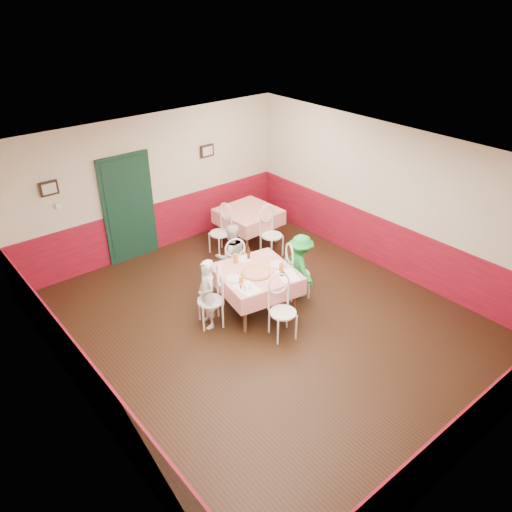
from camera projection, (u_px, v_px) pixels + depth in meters
floor at (267, 324)px, 8.27m from camera, size 7.00×7.00×0.00m
ceiling at (269, 161)px, 6.89m from camera, size 7.00×7.00×0.00m
back_wall at (153, 185)px, 9.93m from camera, size 6.00×0.10×2.80m
front_wall at (485, 373)px, 5.23m from camera, size 6.00×0.10×2.80m
left_wall at (76, 327)px, 5.91m from camera, size 0.10×7.00×2.80m
right_wall at (390, 200)px, 9.25m from camera, size 0.10×7.00×2.80m
wainscot_back at (158, 226)px, 10.36m from camera, size 6.00×0.03×1.00m
wainscot_front at (466, 432)px, 5.68m from camera, size 6.00×0.03×1.00m
wainscot_left at (90, 383)px, 6.37m from camera, size 0.03×7.00×1.00m
wainscot_right at (383, 244)px, 9.68m from camera, size 0.03×7.00×1.00m
door at (129, 210)px, 9.73m from camera, size 0.96×0.06×2.10m
picture_left at (49, 188)px, 8.56m from camera, size 0.32×0.03×0.26m
picture_right at (207, 151)px, 10.40m from camera, size 0.32×0.03×0.26m
thermostat at (59, 206)px, 8.79m from camera, size 0.10×0.03×0.10m
main_table at (256, 291)px, 8.46m from camera, size 1.41×1.41×0.77m
second_table at (249, 226)px, 10.62m from camera, size 1.17×1.17×0.77m
chair_left at (210, 301)px, 8.06m from camera, size 0.55×0.55×0.90m
chair_right at (298, 274)px, 8.79m from camera, size 0.55×0.55×0.90m
chair_far at (233, 265)px, 9.07m from camera, size 0.54×0.54×0.90m
chair_near at (283, 313)px, 7.78m from camera, size 0.52×0.52×0.90m
chair_second_a at (220, 233)px, 10.17m from camera, size 0.44×0.44×0.90m
chair_second_b at (272, 236)px, 10.08m from camera, size 0.44×0.44×0.90m
pizza at (256, 272)px, 8.21m from camera, size 0.56×0.56×0.03m
plate_left at (234, 278)px, 8.07m from camera, size 0.29×0.29×0.01m
plate_right at (277, 265)px, 8.45m from camera, size 0.29×0.29×0.01m
plate_far at (244, 259)px, 8.61m from camera, size 0.29×0.29×0.01m
glass_a at (241, 281)px, 7.89m from camera, size 0.08×0.08×0.13m
glass_b at (281, 267)px, 8.25m from camera, size 0.09×0.09×0.14m
glass_c at (236, 258)px, 8.49m from camera, size 0.10×0.10×0.16m
beer_bottle at (249, 254)px, 8.58m from camera, size 0.07×0.07×0.21m
shaker_a at (245, 289)px, 7.73m from camera, size 0.04×0.04×0.09m
shaker_b at (250, 287)px, 7.77m from camera, size 0.04×0.04×0.09m
shaker_c at (241, 286)px, 7.80m from camera, size 0.04×0.04×0.09m
menu_left at (247, 288)px, 7.82m from camera, size 0.31×0.41×0.00m
menu_right at (288, 276)px, 8.15m from camera, size 0.43×0.48×0.00m
wallet at (282, 274)px, 8.18m from camera, size 0.12×0.11×0.02m
diner_left at (207, 294)px, 7.96m from camera, size 0.37×0.49×1.20m
diner_far at (231, 256)px, 9.03m from camera, size 0.70×0.60×1.23m
diner_right at (301, 266)px, 8.74m from camera, size 0.65×0.86×1.19m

